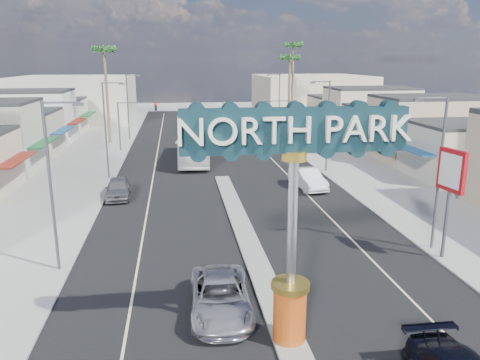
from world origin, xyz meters
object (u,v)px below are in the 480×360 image
object	(u,v)px
streetlight_r_far	(278,102)
bank_pylon_sign	(451,177)
streetlight_r_mid	(326,121)
palm_left_far	(104,55)
streetlight_l_near	(53,179)
palm_right_mid	(290,62)
car_parked_right	(308,179)
car_parked_left	(118,188)
city_bus	(195,144)
gateway_sign	(293,200)
streetlight_r_near	(437,166)
palm_right_far	(293,50)
streetlight_l_far	(129,104)
traffic_signal_right	(282,114)
suv_left	(220,296)
streetlight_l_mid	(107,125)
traffic_signal_left	(134,116)

from	to	relation	value
streetlight_r_far	bank_pylon_sign	world-z (taller)	streetlight_r_far
streetlight_r_mid	palm_left_far	size ratio (longest dim) A/B	0.69
streetlight_l_near	palm_right_mid	size ratio (longest dim) A/B	0.74
streetlight_r_far	car_parked_right	size ratio (longest dim) A/B	1.71
car_parked_left	bank_pylon_sign	distance (m)	24.86
city_bus	gateway_sign	bearing A→B (deg)	-82.88
streetlight_r_near	car_parked_left	world-z (taller)	streetlight_r_near
streetlight_r_near	palm_right_far	bearing A→B (deg)	84.98
gateway_sign	streetlight_l_far	xyz separation A→B (m)	(-10.43, 50.02, -0.86)
gateway_sign	traffic_signal_right	distance (m)	43.04
streetlight_l_far	bank_pylon_sign	size ratio (longest dim) A/B	1.46
car_parked_right	city_bus	distance (m)	15.99
streetlight_r_mid	car_parked_right	world-z (taller)	streetlight_r_mid
gateway_sign	suv_left	xyz separation A→B (m)	(-2.49, 2.65, -5.14)
streetlight_r_near	streetlight_l_mid	bearing A→B (deg)	136.21
streetlight_r_near	streetlight_r_far	bearing A→B (deg)	90.00
streetlight_r_near	city_bus	xyz separation A→B (m)	(-12.57, 27.30, -3.21)
traffic_signal_right	bank_pylon_sign	bearing A→B (deg)	-87.88
streetlight_r_near	palm_right_mid	world-z (taller)	palm_right_mid
streetlight_l_near	palm_right_mid	world-z (taller)	palm_right_mid
city_bus	bank_pylon_sign	xyz separation A→B (m)	(12.63, -28.60, 2.93)
gateway_sign	city_bus	size ratio (longest dim) A/B	0.69
traffic_signal_right	bank_pylon_sign	size ratio (longest dim) A/B	0.97
palm_right_far	car_parked_left	size ratio (longest dim) A/B	2.96
palm_left_far	car_parked_right	size ratio (longest dim) A/B	2.50
streetlight_l_mid	car_parked_left	bearing A→B (deg)	-77.38
streetlight_l_near	streetlight_r_mid	xyz separation A→B (m)	(20.87, 20.00, 0.00)
car_parked_left	car_parked_right	distance (m)	16.09
streetlight_r_mid	car_parked_left	distance (m)	20.90
gateway_sign	palm_left_far	bearing A→B (deg)	105.15
car_parked_left	streetlight_r_mid	bearing A→B (deg)	15.38
streetlight_l_far	streetlight_r_near	xyz separation A→B (m)	(20.87, -42.00, 0.00)
car_parked_right	gateway_sign	bearing A→B (deg)	-113.86
streetlight_l_far	city_bus	distance (m)	17.18
gateway_sign	bank_pylon_sign	distance (m)	12.51
palm_right_mid	bank_pylon_sign	world-z (taller)	palm_right_mid
city_bus	palm_right_mid	bearing A→B (deg)	54.68
traffic_signal_left	city_bus	xyz separation A→B (m)	(7.05, -6.70, -2.42)
streetlight_l_far	streetlight_r_far	size ratio (longest dim) A/B	1.00
streetlight_l_far	bank_pylon_sign	xyz separation A→B (m)	(20.93, -43.31, -0.28)
streetlight_l_far	car_parked_left	world-z (taller)	streetlight_l_far
palm_right_far	car_parked_right	bearing A→B (deg)	-101.86
palm_right_far	palm_left_far	bearing A→B (deg)	-156.80
palm_left_far	streetlight_r_near	bearing A→B (deg)	-59.64
traffic_signal_left	streetlight_r_far	world-z (taller)	streetlight_r_far
traffic_signal_right	city_bus	distance (m)	13.37
streetlight_l_far	palm_left_far	world-z (taller)	palm_left_far
traffic_signal_right	streetlight_l_near	distance (m)	39.26
suv_left	bank_pylon_sign	size ratio (longest dim) A/B	0.92
city_bus	palm_left_far	bearing A→B (deg)	134.21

